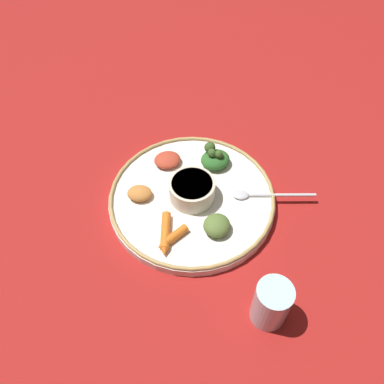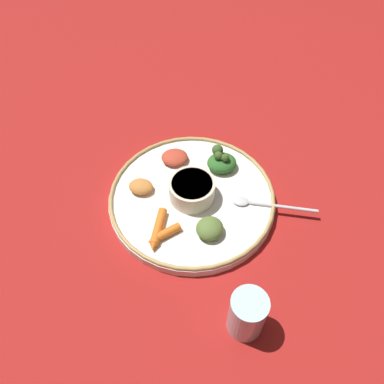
{
  "view_description": "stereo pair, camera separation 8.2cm",
  "coord_description": "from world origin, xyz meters",
  "px_view_note": "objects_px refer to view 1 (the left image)",
  "views": [
    {
      "loc": [
        -0.1,
        0.5,
        0.69
      ],
      "look_at": [
        0.0,
        0.0,
        0.04
      ],
      "focal_mm": 37.08,
      "sensor_mm": 36.0,
      "label": 1
    },
    {
      "loc": [
        -0.18,
        0.47,
        0.69
      ],
      "look_at": [
        0.0,
        0.0,
        0.04
      ],
      "focal_mm": 37.08,
      "sensor_mm": 36.0,
      "label": 2
    }
  ],
  "objects_px": {
    "carrot_outer": "(173,237)",
    "drinking_glass": "(270,305)",
    "center_bowl": "(192,189)",
    "spoon": "(261,195)",
    "carrot_near_spoon": "(165,233)",
    "greens_pile": "(215,158)"
  },
  "relations": [
    {
      "from": "carrot_outer",
      "to": "drinking_glass",
      "type": "bearing_deg",
      "value": 151.69
    },
    {
      "from": "center_bowl",
      "to": "drinking_glass",
      "type": "relative_size",
      "value": 0.97
    },
    {
      "from": "drinking_glass",
      "to": "center_bowl",
      "type": "bearing_deg",
      "value": -50.3
    },
    {
      "from": "carrot_outer",
      "to": "drinking_glass",
      "type": "distance_m",
      "value": 0.22
    },
    {
      "from": "spoon",
      "to": "carrot_near_spoon",
      "type": "bearing_deg",
      "value": 37.92
    },
    {
      "from": "spoon",
      "to": "carrot_outer",
      "type": "xyz_separation_m",
      "value": [
        0.16,
        0.14,
        0.0
      ]
    },
    {
      "from": "center_bowl",
      "to": "carrot_near_spoon",
      "type": "bearing_deg",
      "value": 73.45
    },
    {
      "from": "spoon",
      "to": "carrot_outer",
      "type": "relative_size",
      "value": 2.64
    },
    {
      "from": "carrot_outer",
      "to": "spoon",
      "type": "bearing_deg",
      "value": -138.2
    },
    {
      "from": "center_bowl",
      "to": "carrot_near_spoon",
      "type": "distance_m",
      "value": 0.11
    },
    {
      "from": "carrot_near_spoon",
      "to": "drinking_glass",
      "type": "relative_size",
      "value": 0.98
    },
    {
      "from": "center_bowl",
      "to": "carrot_near_spoon",
      "type": "relative_size",
      "value": 0.99
    },
    {
      "from": "drinking_glass",
      "to": "spoon",
      "type": "bearing_deg",
      "value": -81.43
    },
    {
      "from": "spoon",
      "to": "greens_pile",
      "type": "relative_size",
      "value": 2.1
    },
    {
      "from": "greens_pile",
      "to": "drinking_glass",
      "type": "height_order",
      "value": "drinking_glass"
    },
    {
      "from": "drinking_glass",
      "to": "greens_pile",
      "type": "bearing_deg",
      "value": -64.84
    },
    {
      "from": "greens_pile",
      "to": "carrot_near_spoon",
      "type": "relative_size",
      "value": 0.86
    },
    {
      "from": "center_bowl",
      "to": "greens_pile",
      "type": "xyz_separation_m",
      "value": [
        -0.03,
        -0.1,
        -0.0
      ]
    },
    {
      "from": "spoon",
      "to": "carrot_near_spoon",
      "type": "height_order",
      "value": "carrot_near_spoon"
    },
    {
      "from": "spoon",
      "to": "drinking_glass",
      "type": "bearing_deg",
      "value": 98.57
    },
    {
      "from": "spoon",
      "to": "drinking_glass",
      "type": "xyz_separation_m",
      "value": [
        -0.04,
        0.25,
        0.02
      ]
    },
    {
      "from": "center_bowl",
      "to": "carrot_outer",
      "type": "distance_m",
      "value": 0.11
    }
  ]
}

